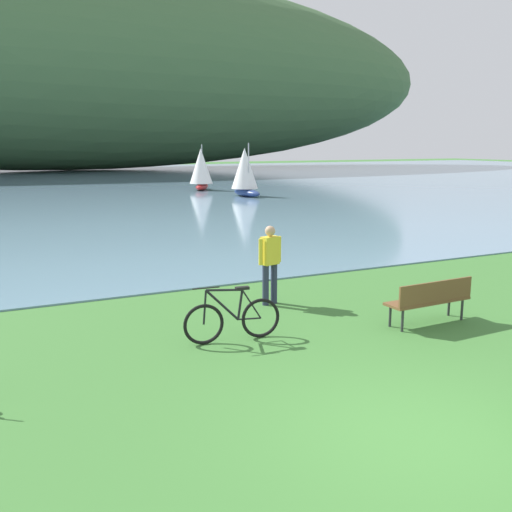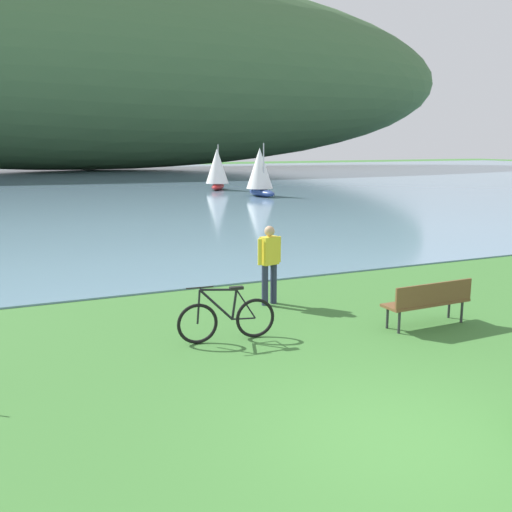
{
  "view_description": "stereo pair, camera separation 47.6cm",
  "coord_description": "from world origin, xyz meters",
  "px_view_note": "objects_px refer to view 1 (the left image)",
  "views": [
    {
      "loc": [
        -4.53,
        -4.69,
        3.41
      ],
      "look_at": [
        0.88,
        6.37,
        1.0
      ],
      "focal_mm": 40.25,
      "sensor_mm": 36.0,
      "label": 1
    },
    {
      "loc": [
        -4.1,
        -4.89,
        3.41
      ],
      "look_at": [
        0.88,
        6.37,
        1.0
      ],
      "focal_mm": 40.25,
      "sensor_mm": 36.0,
      "label": 2
    }
  ],
  "objects_px": {
    "bicycle_leaning_near_bench": "(232,319)",
    "sailboat_mid_bay": "(201,169)",
    "person_at_shoreline": "(270,260)",
    "park_bench_near_camera": "(431,298)",
    "sailboat_toward_hillside": "(245,171)"
  },
  "relations": [
    {
      "from": "sailboat_mid_bay",
      "to": "person_at_shoreline",
      "type": "bearing_deg",
      "value": -108.01
    },
    {
      "from": "park_bench_near_camera",
      "to": "sailboat_toward_hillside",
      "type": "distance_m",
      "value": 27.38
    },
    {
      "from": "person_at_shoreline",
      "to": "sailboat_mid_bay",
      "type": "xyz_separation_m",
      "value": [
        9.6,
        29.51,
        0.64
      ]
    },
    {
      "from": "park_bench_near_camera",
      "to": "sailboat_mid_bay",
      "type": "bearing_deg",
      "value": 76.86
    },
    {
      "from": "bicycle_leaning_near_bench",
      "to": "sailboat_toward_hillside",
      "type": "xyz_separation_m",
      "value": [
        12.03,
        25.28,
        1.26
      ]
    },
    {
      "from": "bicycle_leaning_near_bench",
      "to": "person_at_shoreline",
      "type": "bearing_deg",
      "value": 47.24
    },
    {
      "from": "person_at_shoreline",
      "to": "sailboat_mid_bay",
      "type": "height_order",
      "value": "sailboat_mid_bay"
    },
    {
      "from": "sailboat_mid_bay",
      "to": "sailboat_toward_hillside",
      "type": "xyz_separation_m",
      "value": [
        0.75,
        -6.05,
        0.04
      ]
    },
    {
      "from": "park_bench_near_camera",
      "to": "sailboat_toward_hillside",
      "type": "bearing_deg",
      "value": 72.45
    },
    {
      "from": "sailboat_mid_bay",
      "to": "sailboat_toward_hillside",
      "type": "relative_size",
      "value": 0.97
    },
    {
      "from": "bicycle_leaning_near_bench",
      "to": "sailboat_mid_bay",
      "type": "distance_m",
      "value": 33.32
    },
    {
      "from": "park_bench_near_camera",
      "to": "sailboat_toward_hillside",
      "type": "xyz_separation_m",
      "value": [
        8.25,
        26.08,
        1.13
      ]
    },
    {
      "from": "sailboat_mid_bay",
      "to": "park_bench_near_camera",
      "type": "bearing_deg",
      "value": -103.14
    },
    {
      "from": "park_bench_near_camera",
      "to": "sailboat_toward_hillside",
      "type": "relative_size",
      "value": 0.53
    },
    {
      "from": "park_bench_near_camera",
      "to": "sailboat_mid_bay",
      "type": "distance_m",
      "value": 33.01
    }
  ]
}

